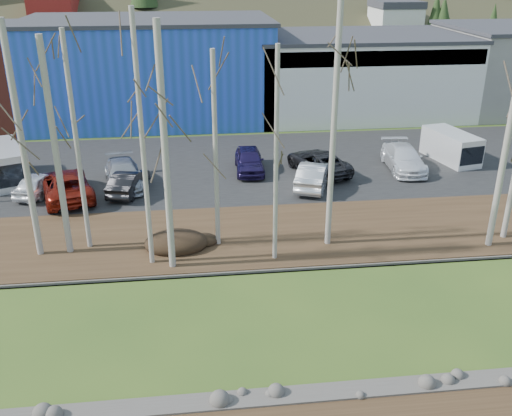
{
  "coord_description": "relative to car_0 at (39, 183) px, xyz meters",
  "views": [
    {
      "loc": [
        -2.82,
        -10.75,
        12.63
      ],
      "look_at": [
        -0.09,
        12.33,
        2.5
      ],
      "focal_mm": 40.0,
      "sensor_mm": 36.0,
      "label": 1
    }
  ],
  "objects": [
    {
      "name": "car_4",
      "position": [
        12.51,
        2.41,
        0.1
      ],
      "size": [
        1.92,
        4.43,
        1.49
      ],
      "primitive_type": "imported",
      "rotation": [
        0.0,
        0.0,
        -0.04
      ],
      "color": "#201744",
      "rests_on": "parking_lot"
    },
    {
      "name": "river",
      "position": [
        11.69,
        -14.04,
        -0.79
      ],
      "size": [
        80.0,
        8.0,
        0.9
      ],
      "primitive_type": null,
      "color": "black",
      "rests_on": "ground"
    },
    {
      "name": "dirt_mound",
      "position": [
        7.95,
        -7.73,
        -0.34
      ],
      "size": [
        3.0,
        2.12,
        0.59
      ],
      "primitive_type": "ellipsoid",
      "color": "black",
      "rests_on": "far_bank"
    },
    {
      "name": "birch_0",
      "position": [
        1.7,
        -7.61,
        4.58
      ],
      "size": [
        0.28,
        0.28,
        10.43
      ],
      "color": "#ABA59A",
      "rests_on": "far_bank"
    },
    {
      "name": "van_grey",
      "position": [
        -2.5,
        2.27,
        0.44
      ],
      "size": [
        3.83,
        5.41,
        2.18
      ],
      "rotation": [
        0.0,
        0.0,
        0.39
      ],
      "color": "silver",
      "rests_on": "parking_lot"
    },
    {
      "name": "building_blue",
      "position": [
        5.69,
        17.76,
        3.37
      ],
      "size": [
        20.4,
        12.24,
        8.3
      ],
      "color": "#1E4AA9",
      "rests_on": "ground"
    },
    {
      "name": "building_white",
      "position": [
        23.69,
        17.74,
        2.62
      ],
      "size": [
        18.36,
        12.24,
        6.8
      ],
      "color": "silver",
      "rests_on": "ground"
    },
    {
      "name": "parking_lot",
      "position": [
        11.69,
        3.76,
        -0.72
      ],
      "size": [
        80.0,
        14.0,
        0.14
      ],
      "primitive_type": "cube",
      "color": "black",
      "rests_on": "ground"
    },
    {
      "name": "van_white",
      "position": [
        26.31,
        2.88,
        0.32
      ],
      "size": [
        2.72,
        4.72,
        1.94
      ],
      "rotation": [
        0.0,
        0.0,
        0.21
      ],
      "color": "white",
      "rests_on": "parking_lot"
    },
    {
      "name": "car_7",
      "position": [
        22.44,
        1.64,
        0.1
      ],
      "size": [
        2.48,
        5.3,
        1.5
      ],
      "primitive_type": "imported",
      "rotation": [
        0.0,
        0.0,
        -0.08
      ],
      "color": "white",
      "rests_on": "parking_lot"
    },
    {
      "name": "car_6",
      "position": [
        16.84,
        1.65,
        0.07
      ],
      "size": [
        3.9,
        5.7,
        1.45
      ],
      "primitive_type": "imported",
      "rotation": [
        0.0,
        0.0,
        3.46
      ],
      "color": "#242426",
      "rests_on": "parking_lot"
    },
    {
      "name": "far_bank_rocks",
      "position": [
        11.69,
        -9.94,
        -0.79
      ],
      "size": [
        80.0,
        0.8,
        0.46
      ],
      "primitive_type": null,
      "color": "#47423D",
      "rests_on": "ground"
    },
    {
      "name": "birch_6",
      "position": [
        12.42,
        -9.28,
        4.11
      ],
      "size": [
        0.2,
        0.2,
        9.49
      ],
      "color": "#ABA59A",
      "rests_on": "far_bank"
    },
    {
      "name": "far_bank",
      "position": [
        11.69,
        -6.74,
        -0.71
      ],
      "size": [
        80.0,
        7.0,
        0.15
      ],
      "primitive_type": "cube",
      "color": "#382616",
      "rests_on": "ground"
    },
    {
      "name": "birch_4",
      "position": [
        7.8,
        -9.51,
        4.62
      ],
      "size": [
        0.29,
        0.29,
        10.52
      ],
      "color": "#ABA59A",
      "rests_on": "far_bank"
    },
    {
      "name": "car_5",
      "position": [
        16.02,
        -0.74,
        0.11
      ],
      "size": [
        3.13,
        4.86,
        1.51
      ],
      "primitive_type": "imported",
      "rotation": [
        0.0,
        0.0,
        2.78
      ],
      "color": "silver",
      "rests_on": "parking_lot"
    },
    {
      "name": "birch_5",
      "position": [
        9.94,
        -7.55,
        3.91
      ],
      "size": [
        0.22,
        0.22,
        9.11
      ],
      "color": "#ABA59A",
      "rests_on": "far_bank"
    },
    {
      "name": "birch_3",
      "position": [
        6.88,
        -9.04,
        4.82
      ],
      "size": [
        0.21,
        0.21,
        10.92
      ],
      "color": "#ABA59A",
      "rests_on": "far_bank"
    },
    {
      "name": "birch_8",
      "position": [
        22.77,
        -9.19,
        4.56
      ],
      "size": [
        0.29,
        0.29,
        10.4
      ],
      "color": "#ABA59A",
      "rests_on": "far_bank"
    },
    {
      "name": "birch_7",
      "position": [
        15.16,
        -8.12,
        4.98
      ],
      "size": [
        0.27,
        0.27,
        11.24
      ],
      "color": "#ABA59A",
      "rests_on": "far_bank"
    },
    {
      "name": "car_3",
      "position": [
        4.74,
        0.74,
        0.07
      ],
      "size": [
        2.88,
        5.26,
        1.45
      ],
      "primitive_type": "imported",
      "rotation": [
        0.0,
        0.0,
        0.18
      ],
      "color": "#999BA0",
      "rests_on": "parking_lot"
    },
    {
      "name": "near_bank_rocks",
      "position": [
        11.69,
        -18.14,
        -0.79
      ],
      "size": [
        80.0,
        0.8,
        0.5
      ],
      "primitive_type": null,
      "color": "#47423D",
      "rests_on": "ground"
    },
    {
      "name": "car_1",
      "position": [
        5.14,
        -0.42,
        0.01
      ],
      "size": [
        2.33,
        4.24,
        1.32
      ],
      "primitive_type": "imported",
      "rotation": [
        0.0,
        0.0,
        2.9
      ],
      "color": "black",
      "rests_on": "parking_lot"
    },
    {
      "name": "birch_1",
      "position": [
        3.87,
        -7.13,
        4.35
      ],
      "size": [
        0.22,
        0.22,
        9.97
      ],
      "color": "#ABA59A",
      "rests_on": "far_bank"
    },
    {
      "name": "car_2",
      "position": [
        1.67,
        -0.74,
        0.13
      ],
      "size": [
        4.15,
        6.09,
        1.55
      ],
      "primitive_type": "imported",
      "rotation": [
        0.0,
        0.0,
        3.45
      ],
      "color": "maroon",
      "rests_on": "parking_lot"
    },
    {
      "name": "car_0",
      "position": [
        0.0,
        0.0,
        0.0
      ],
      "size": [
        2.6,
        4.09,
        1.3
      ],
      "primitive_type": "imported",
      "rotation": [
        0.0,
        0.0,
        2.84
      ],
      "color": "white",
      "rests_on": "parking_lot"
    },
    {
      "name": "birch_2",
      "position": [
        3.03,
        -7.53,
        4.25
      ],
      "size": [
        0.29,
        0.29,
        9.78
      ],
      "color": "#ABA59A",
      "rests_on": "far_bank"
    }
  ]
}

